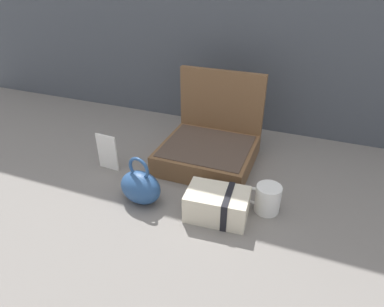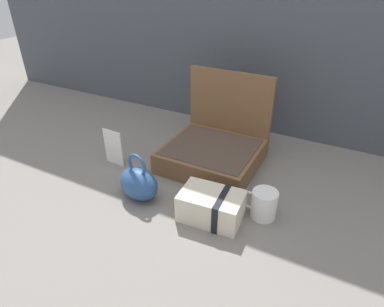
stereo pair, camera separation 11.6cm
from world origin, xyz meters
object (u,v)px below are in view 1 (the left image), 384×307
at_px(teal_pouch_handbag, 140,187).
at_px(info_card_left, 107,152).
at_px(cream_toiletry_bag, 218,204).
at_px(coffee_mug, 267,199).
at_px(open_suitcase, 210,145).

height_order(teal_pouch_handbag, info_card_left, teal_pouch_handbag).
xyz_separation_m(teal_pouch_handbag, info_card_left, (-0.22, 0.14, 0.01)).
bearing_deg(teal_pouch_handbag, cream_toiletry_bag, 4.29).
xyz_separation_m(cream_toiletry_bag, info_card_left, (-0.49, 0.12, 0.03)).
relative_size(teal_pouch_handbag, cream_toiletry_bag, 0.85).
bearing_deg(coffee_mug, info_card_left, 177.21).
relative_size(open_suitcase, cream_toiletry_bag, 1.75).
height_order(open_suitcase, coffee_mug, open_suitcase).
xyz_separation_m(teal_pouch_handbag, cream_toiletry_bag, (0.27, 0.02, -0.01)).
bearing_deg(open_suitcase, teal_pouch_handbag, -111.26).
distance_m(open_suitcase, coffee_mug, 0.37).
bearing_deg(cream_toiletry_bag, coffee_mug, 31.15).
relative_size(coffee_mug, info_card_left, 0.81).
xyz_separation_m(open_suitcase, cream_toiletry_bag, (0.14, -0.33, -0.02)).
bearing_deg(coffee_mug, cream_toiletry_bag, -148.85).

